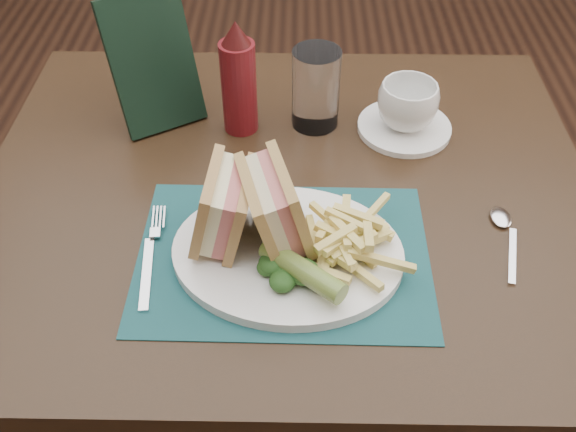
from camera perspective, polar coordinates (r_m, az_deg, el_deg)
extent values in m
plane|color=black|center=(1.83, 0.18, -4.47)|extent=(7.00, 7.00, 0.00)
cube|color=#164649|center=(0.84, -0.42, -3.59)|extent=(0.38, 0.28, 0.00)
cylinder|color=#59752C|center=(0.77, 1.29, -4.84)|extent=(0.11, 0.10, 0.03)
cylinder|color=white|center=(1.06, 10.28, 7.76)|extent=(0.19, 0.19, 0.01)
imported|color=white|center=(1.03, 10.58, 9.64)|extent=(0.13, 0.13, 0.07)
cylinder|color=white|center=(1.03, 2.49, 11.25)|extent=(0.09, 0.09, 0.13)
cube|color=black|center=(1.04, -11.91, 13.16)|extent=(0.15, 0.13, 0.21)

